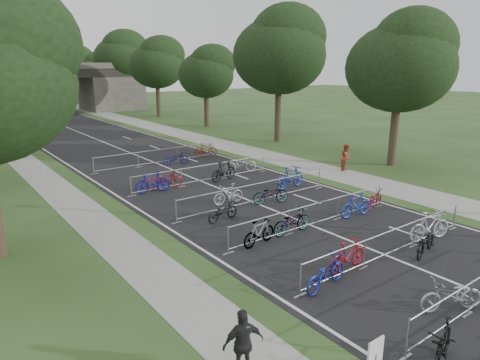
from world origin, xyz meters
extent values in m
cube|color=black|center=(0.00, 50.00, 0.01)|extent=(11.00, 140.00, 0.01)
cube|color=gray|center=(8.00, 50.00, 0.01)|extent=(3.00, 140.00, 0.01)
cube|color=silver|center=(0.00, 50.00, 0.00)|extent=(0.12, 140.00, 0.00)
cube|color=#413E3A|center=(11.50, 65.00, 2.50)|extent=(8.00, 8.00, 5.00)
cube|color=black|center=(0.00, 65.00, 5.60)|extent=(30.00, 8.00, 1.20)
cube|color=#413E3A|center=(0.00, 61.20, 6.60)|extent=(30.00, 0.40, 0.90)
cube|color=#413E3A|center=(0.00, 68.80, 6.60)|extent=(30.00, 0.40, 0.90)
cube|color=white|center=(-6.80, 3.00, 1.55)|extent=(0.45, 0.04, 0.55)
cylinder|color=#33261C|center=(13.00, 16.00, 2.24)|extent=(0.56, 0.56, 4.48)
ellipsoid|color=black|center=(13.00, 16.00, 6.63)|extent=(7.17, 7.17, 5.88)
sphere|color=black|center=(13.60, 15.50, 8.06)|extent=(5.73, 5.73, 5.73)
sphere|color=black|center=(12.50, 16.50, 5.73)|extent=(4.66, 4.66, 4.66)
cylinder|color=#33261C|center=(13.00, 28.00, 2.55)|extent=(0.56, 0.56, 5.11)
ellipsoid|color=black|center=(13.00, 28.00, 7.56)|extent=(8.18, 8.18, 6.70)
sphere|color=black|center=(13.60, 27.50, 9.20)|extent=(6.54, 6.54, 6.54)
sphere|color=black|center=(12.50, 28.50, 6.54)|extent=(5.31, 5.31, 5.31)
cylinder|color=#33261C|center=(13.00, 40.00, 1.92)|extent=(0.56, 0.56, 3.85)
ellipsoid|color=black|center=(13.00, 40.00, 5.70)|extent=(6.16, 6.16, 5.05)
sphere|color=black|center=(13.60, 39.50, 6.93)|extent=(4.93, 4.93, 4.93)
sphere|color=black|center=(12.50, 40.50, 4.93)|extent=(4.00, 4.00, 4.00)
cylinder|color=#33261C|center=(13.00, 52.00, 2.24)|extent=(0.56, 0.56, 4.48)
ellipsoid|color=black|center=(13.00, 52.00, 6.63)|extent=(7.17, 7.17, 5.88)
sphere|color=black|center=(13.60, 51.50, 8.06)|extent=(5.73, 5.73, 5.73)
sphere|color=black|center=(12.50, 52.50, 5.73)|extent=(4.66, 4.66, 4.66)
cylinder|color=#33261C|center=(13.00, 64.00, 2.55)|extent=(0.56, 0.56, 5.11)
ellipsoid|color=black|center=(13.00, 64.00, 7.56)|extent=(8.18, 8.18, 6.70)
sphere|color=black|center=(13.60, 63.50, 9.20)|extent=(6.54, 6.54, 6.54)
sphere|color=black|center=(12.50, 64.50, 6.54)|extent=(5.31, 5.31, 5.31)
cylinder|color=#33261C|center=(13.00, 76.00, 1.92)|extent=(0.56, 0.56, 3.85)
ellipsoid|color=black|center=(13.00, 76.00, 5.70)|extent=(6.16, 6.16, 5.05)
sphere|color=black|center=(13.60, 75.50, 6.93)|extent=(4.93, 4.93, 4.93)
sphere|color=black|center=(12.50, 76.50, 4.93)|extent=(4.00, 4.00, 4.00)
cylinder|color=#33261C|center=(13.00, 88.00, 2.24)|extent=(0.56, 0.56, 4.48)
ellipsoid|color=black|center=(13.00, 88.00, 6.63)|extent=(7.17, 7.17, 5.88)
sphere|color=black|center=(13.60, 87.50, 8.06)|extent=(5.73, 5.73, 5.73)
sphere|color=black|center=(12.50, 88.50, 5.73)|extent=(4.66, 4.66, 4.66)
cylinder|color=#9B9EA3|center=(-4.60, 3.60, 0.55)|extent=(0.05, 0.05, 1.10)
cube|color=#9B9EA3|center=(-4.60, 3.60, 0.01)|extent=(0.50, 0.08, 0.03)
cylinder|color=#9B9EA3|center=(-1.53, 3.60, 0.55)|extent=(0.05, 0.05, 1.10)
cube|color=#9B9EA3|center=(-1.53, 3.60, 0.01)|extent=(0.50, 0.08, 0.03)
cylinder|color=#9B9EA3|center=(0.00, 7.20, 1.05)|extent=(9.20, 0.04, 0.04)
cylinder|color=#9B9EA3|center=(0.00, 7.20, 0.18)|extent=(9.20, 0.04, 0.04)
cylinder|color=#9B9EA3|center=(-4.60, 7.20, 0.55)|extent=(0.05, 0.05, 1.10)
cube|color=#9B9EA3|center=(-4.60, 7.20, 0.01)|extent=(0.50, 0.08, 0.03)
cylinder|color=#9B9EA3|center=(-1.53, 7.20, 0.55)|extent=(0.05, 0.05, 1.10)
cube|color=#9B9EA3|center=(-1.53, 7.20, 0.01)|extent=(0.50, 0.08, 0.03)
cylinder|color=#9B9EA3|center=(1.53, 7.20, 0.55)|extent=(0.05, 0.05, 1.10)
cube|color=#9B9EA3|center=(1.53, 7.20, 0.01)|extent=(0.50, 0.08, 0.03)
cylinder|color=#9B9EA3|center=(4.60, 7.20, 0.55)|extent=(0.05, 0.05, 1.10)
cube|color=#9B9EA3|center=(4.60, 7.20, 0.01)|extent=(0.50, 0.08, 0.03)
cylinder|color=#9B9EA3|center=(0.00, 11.00, 1.05)|extent=(9.20, 0.04, 0.04)
cylinder|color=#9B9EA3|center=(0.00, 11.00, 0.18)|extent=(9.20, 0.04, 0.04)
cylinder|color=#9B9EA3|center=(-4.60, 11.00, 0.55)|extent=(0.05, 0.05, 1.10)
cube|color=#9B9EA3|center=(-4.60, 11.00, 0.01)|extent=(0.50, 0.08, 0.03)
cylinder|color=#9B9EA3|center=(-1.53, 11.00, 0.55)|extent=(0.05, 0.05, 1.10)
cube|color=#9B9EA3|center=(-1.53, 11.00, 0.01)|extent=(0.50, 0.08, 0.03)
cylinder|color=#9B9EA3|center=(1.53, 11.00, 0.55)|extent=(0.05, 0.05, 1.10)
cube|color=#9B9EA3|center=(1.53, 11.00, 0.01)|extent=(0.50, 0.08, 0.03)
cylinder|color=#9B9EA3|center=(4.60, 11.00, 0.55)|extent=(0.05, 0.05, 1.10)
cube|color=#9B9EA3|center=(4.60, 11.00, 0.01)|extent=(0.50, 0.08, 0.03)
cylinder|color=#9B9EA3|center=(0.00, 15.00, 1.05)|extent=(9.20, 0.04, 0.04)
cylinder|color=#9B9EA3|center=(0.00, 15.00, 0.18)|extent=(9.20, 0.04, 0.04)
cylinder|color=#9B9EA3|center=(-4.60, 15.00, 0.55)|extent=(0.05, 0.05, 1.10)
cube|color=#9B9EA3|center=(-4.60, 15.00, 0.01)|extent=(0.50, 0.08, 0.03)
cylinder|color=#9B9EA3|center=(-1.53, 15.00, 0.55)|extent=(0.05, 0.05, 1.10)
cube|color=#9B9EA3|center=(-1.53, 15.00, 0.01)|extent=(0.50, 0.08, 0.03)
cylinder|color=#9B9EA3|center=(1.53, 15.00, 0.55)|extent=(0.05, 0.05, 1.10)
cube|color=#9B9EA3|center=(1.53, 15.00, 0.01)|extent=(0.50, 0.08, 0.03)
cylinder|color=#9B9EA3|center=(4.60, 15.00, 0.55)|extent=(0.05, 0.05, 1.10)
cube|color=#9B9EA3|center=(4.60, 15.00, 0.01)|extent=(0.50, 0.08, 0.03)
cylinder|color=#9B9EA3|center=(0.00, 20.00, 1.05)|extent=(9.20, 0.04, 0.04)
cylinder|color=#9B9EA3|center=(0.00, 20.00, 0.18)|extent=(9.20, 0.04, 0.04)
cylinder|color=#9B9EA3|center=(-4.60, 20.00, 0.55)|extent=(0.05, 0.05, 1.10)
cube|color=#9B9EA3|center=(-4.60, 20.00, 0.01)|extent=(0.50, 0.08, 0.03)
cylinder|color=#9B9EA3|center=(-1.53, 20.00, 0.55)|extent=(0.05, 0.05, 1.10)
cube|color=#9B9EA3|center=(-1.53, 20.00, 0.01)|extent=(0.50, 0.08, 0.03)
cylinder|color=#9B9EA3|center=(1.53, 20.00, 0.55)|extent=(0.05, 0.05, 1.10)
cube|color=#9B9EA3|center=(1.53, 20.00, 0.01)|extent=(0.50, 0.08, 0.03)
cylinder|color=#9B9EA3|center=(4.60, 20.00, 0.55)|extent=(0.05, 0.05, 1.10)
cube|color=#9B9EA3|center=(4.60, 20.00, 0.01)|extent=(0.50, 0.08, 0.03)
cylinder|color=#9B9EA3|center=(0.00, 26.00, 1.05)|extent=(9.20, 0.04, 0.04)
cylinder|color=#9B9EA3|center=(0.00, 26.00, 0.18)|extent=(9.20, 0.04, 0.04)
cylinder|color=#9B9EA3|center=(-4.60, 26.00, 0.55)|extent=(0.05, 0.05, 1.10)
cube|color=#9B9EA3|center=(-4.60, 26.00, 0.01)|extent=(0.50, 0.08, 0.03)
cylinder|color=#9B9EA3|center=(-1.53, 26.00, 0.55)|extent=(0.05, 0.05, 1.10)
cube|color=#9B9EA3|center=(-1.53, 26.00, 0.01)|extent=(0.50, 0.08, 0.03)
cylinder|color=#9B9EA3|center=(1.53, 26.00, 0.55)|extent=(0.05, 0.05, 1.10)
cube|color=#9B9EA3|center=(1.53, 26.00, 0.01)|extent=(0.50, 0.08, 0.03)
cylinder|color=#9B9EA3|center=(4.60, 26.00, 0.55)|extent=(0.05, 0.05, 1.10)
cube|color=#9B9EA3|center=(4.60, 26.00, 0.01)|extent=(0.50, 0.08, 0.03)
imported|color=black|center=(-4.30, 2.90, 0.59)|extent=(2.04, 1.13, 1.18)
imported|color=#949299|center=(-1.74, 4.01, 0.50)|extent=(2.01, 1.45, 1.01)
imported|color=navy|center=(-3.62, 7.07, 0.53)|extent=(2.10, 1.01, 1.06)
imported|color=maroon|center=(-2.08, 7.46, 0.54)|extent=(1.80, 0.51, 1.08)
imported|color=black|center=(1.23, 6.52, 0.49)|extent=(1.98, 1.11, 0.99)
imported|color=#BBB9C1|center=(2.58, 7.17, 0.62)|extent=(2.14, 1.05, 1.24)
imported|color=#9B9EA3|center=(-3.17, 10.92, 0.52)|extent=(1.79, 0.74, 1.04)
imported|color=#9B9EA3|center=(-1.32, 11.05, 0.52)|extent=(2.00, 0.70, 1.05)
imported|color=#1B3997|center=(2.49, 10.73, 0.56)|extent=(1.91, 0.69, 1.12)
imported|color=maroon|center=(4.21, 11.00, 0.46)|extent=(1.84, 1.00, 0.92)
imported|color=black|center=(-2.78, 14.00, 0.45)|extent=(1.77, 0.82, 0.90)
imported|color=#98999F|center=(-1.19, 15.80, 0.52)|extent=(1.75, 0.60, 1.04)
imported|color=#9B9EA3|center=(0.57, 14.58, 0.50)|extent=(2.02, 1.18, 1.00)
imported|color=navy|center=(3.32, 16.03, 0.63)|extent=(2.13, 0.71, 1.26)
imported|color=navy|center=(-3.34, 19.95, 0.60)|extent=(2.04, 0.85, 1.19)
imported|color=maroon|center=(-2.52, 20.18, 0.55)|extent=(2.18, 1.07, 1.10)
imported|color=black|center=(1.15, 19.57, 0.62)|extent=(2.13, 1.01, 1.23)
imported|color=#9C9AA1|center=(3.26, 20.66, 0.55)|extent=(2.22, 1.34, 1.10)
imported|color=navy|center=(0.91, 25.17, 0.47)|extent=(1.90, 1.09, 0.94)
imported|color=maroon|center=(4.20, 26.41, 0.52)|extent=(1.77, 1.24, 1.04)
imported|color=#9B3821|center=(9.20, 16.89, 0.88)|extent=(1.03, 0.91, 1.76)
imported|color=black|center=(-8.09, 5.50, 0.83)|extent=(1.05, 0.66, 1.67)
camera|label=1|loc=(-13.11, -1.07, 6.90)|focal=32.00mm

